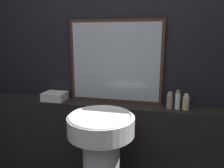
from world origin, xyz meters
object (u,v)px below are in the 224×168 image
object	(u,v)px
pedestal_sink	(101,163)
lotion_bottle	(186,102)
mirror	(115,62)
conditioner_bottle	(178,100)
shampoo_bottle	(170,101)
towel_stack	(55,96)

from	to	relation	value
pedestal_sink	lotion_bottle	world-z (taller)	lotion_bottle
mirror	conditioner_bottle	bearing A→B (deg)	-8.69
conditioner_bottle	lotion_bottle	distance (m)	0.07
mirror	shampoo_bottle	distance (m)	0.57
conditioner_bottle	lotion_bottle	size ratio (longest dim) A/B	1.21
towel_stack	lotion_bottle	size ratio (longest dim) A/B	1.57
shampoo_bottle	pedestal_sink	bearing A→B (deg)	-137.18
mirror	shampoo_bottle	world-z (taller)	mirror
shampoo_bottle	lotion_bottle	size ratio (longest dim) A/B	1.07
pedestal_sink	conditioner_bottle	bearing A→B (deg)	39.23
pedestal_sink	shampoo_bottle	xyz separation A→B (m)	(0.46, 0.43, 0.37)
shampoo_bottle	conditioner_bottle	bearing A→B (deg)	0.00
pedestal_sink	conditioner_bottle	world-z (taller)	conditioner_bottle
mirror	lotion_bottle	world-z (taller)	mirror
towel_stack	pedestal_sink	bearing A→B (deg)	-36.80
pedestal_sink	lotion_bottle	size ratio (longest dim) A/B	7.26
shampoo_bottle	mirror	bearing A→B (deg)	170.19
pedestal_sink	towel_stack	bearing A→B (deg)	143.20
conditioner_bottle	shampoo_bottle	bearing A→B (deg)	-180.00
towel_stack	lotion_bottle	world-z (taller)	lotion_bottle
mirror	towel_stack	distance (m)	0.65
lotion_bottle	conditioner_bottle	bearing A→B (deg)	-180.00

